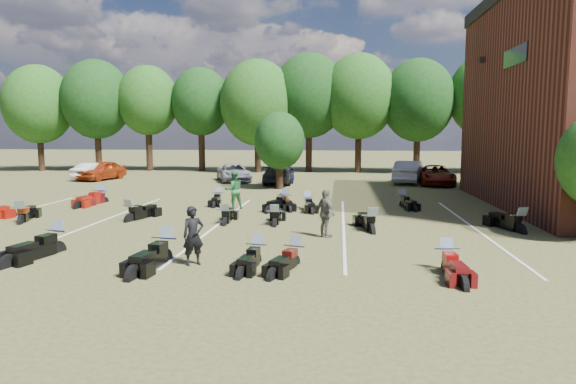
# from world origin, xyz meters

# --- Properties ---
(ground) EXTENTS (160.00, 160.00, 0.00)m
(ground) POSITION_xyz_m (0.00, 0.00, 0.00)
(ground) COLOR brown
(ground) RESTS_ON ground
(car_0) EXTENTS (2.65, 4.56, 1.46)m
(car_0) POSITION_xyz_m (-16.16, 20.21, 0.73)
(car_0) COLOR #952C0D
(car_0) RESTS_ON ground
(car_1) EXTENTS (2.24, 4.16, 1.30)m
(car_1) POSITION_xyz_m (-16.77, 20.32, 0.65)
(car_1) COLOR silver
(car_1) RESTS_ON ground
(car_2) EXTENTS (3.59, 5.08, 1.29)m
(car_2) POSITION_xyz_m (-5.93, 20.11, 0.64)
(car_2) COLOR #92949A
(car_2) RESTS_ON ground
(car_3) EXTENTS (2.08, 4.90, 1.41)m
(car_3) POSITION_xyz_m (-2.44, 18.77, 0.70)
(car_3) COLOR black
(car_3) RESTS_ON ground
(car_4) EXTENTS (2.11, 4.30, 1.41)m
(car_4) POSITION_xyz_m (-2.40, 20.22, 0.71)
(car_4) COLOR navy
(car_4) RESTS_ON ground
(car_5) EXTENTS (2.90, 5.15, 1.61)m
(car_5) POSITION_xyz_m (6.78, 20.18, 0.80)
(car_5) COLOR #9D9E99
(car_5) RESTS_ON ground
(car_6) EXTENTS (2.48, 4.97, 1.35)m
(car_6) POSITION_xyz_m (8.44, 19.10, 0.68)
(car_6) COLOR #621205
(car_6) RESTS_ON ground
(car_7) EXTENTS (3.44, 4.92, 1.32)m
(car_7) POSITION_xyz_m (12.68, 18.58, 0.66)
(car_7) COLOR #313136
(car_7) RESTS_ON ground
(person_black) EXTENTS (0.72, 0.66, 1.65)m
(person_black) POSITION_xyz_m (-2.22, -3.35, 0.83)
(person_black) COLOR black
(person_black) RESTS_ON ground
(person_green) EXTENTS (1.10, 1.00, 1.82)m
(person_green) POSITION_xyz_m (-3.22, 6.99, 0.91)
(person_green) COLOR #296F37
(person_green) RESTS_ON ground
(person_grey) EXTENTS (0.93, 1.05, 1.71)m
(person_grey) POSITION_xyz_m (1.35, 0.77, 0.85)
(person_grey) COLOR #56544A
(person_grey) RESTS_ON ground
(motorcycle_2) EXTENTS (1.31, 2.61, 1.39)m
(motorcycle_2) POSITION_xyz_m (-6.84, -2.37, 0.00)
(motorcycle_2) COLOR black
(motorcycle_2) RESTS_ON ground
(motorcycle_3) EXTENTS (0.89, 2.08, 1.13)m
(motorcycle_3) POSITION_xyz_m (-0.49, -3.05, 0.00)
(motorcycle_3) COLOR black
(motorcycle_3) RESTS_ON ground
(motorcycle_4) EXTENTS (1.08, 2.57, 1.39)m
(motorcycle_4) POSITION_xyz_m (-3.15, -3.08, 0.00)
(motorcycle_4) COLOR black
(motorcycle_4) RESTS_ON ground
(motorcycle_5) EXTENTS (1.22, 2.12, 1.13)m
(motorcycle_5) POSITION_xyz_m (0.59, -3.14, 0.00)
(motorcycle_5) COLOR black
(motorcycle_5) RESTS_ON ground
(motorcycle_6) EXTENTS (0.81, 2.23, 1.23)m
(motorcycle_6) POSITION_xyz_m (4.70, -3.27, 0.00)
(motorcycle_6) COLOR #510B0C
(motorcycle_6) RESTS_ON ground
(motorcycle_8) EXTENTS (1.43, 2.50, 1.33)m
(motorcycle_8) POSITION_xyz_m (-10.98, 2.23, 0.00)
(motorcycle_8) COLOR black
(motorcycle_8) RESTS_ON ground
(motorcycle_9) EXTENTS (1.39, 2.46, 1.31)m
(motorcycle_9) POSITION_xyz_m (-6.79, 3.13, 0.00)
(motorcycle_9) COLOR black
(motorcycle_9) RESTS_ON ground
(motorcycle_10) EXTENTS (0.75, 2.22, 1.23)m
(motorcycle_10) POSITION_xyz_m (-0.69, 2.68, 0.00)
(motorcycle_10) COLOR black
(motorcycle_10) RESTS_ON ground
(motorcycle_11) EXTENTS (0.81, 2.21, 1.22)m
(motorcycle_11) POSITION_xyz_m (-2.70, 2.73, 0.00)
(motorcycle_11) COLOR black
(motorcycle_11) RESTS_ON ground
(motorcycle_12) EXTENTS (1.18, 2.49, 1.34)m
(motorcycle_12) POSITION_xyz_m (3.02, 1.70, 0.00)
(motorcycle_12) COLOR black
(motorcycle_12) RESTS_ON ground
(motorcycle_13) EXTENTS (1.51, 2.58, 1.37)m
(motorcycle_13) POSITION_xyz_m (8.42, 2.22, 0.00)
(motorcycle_13) COLOR black
(motorcycle_13) RESTS_ON ground
(motorcycle_14) EXTENTS (1.07, 2.13, 1.14)m
(motorcycle_14) POSITION_xyz_m (-10.42, 8.45, 0.00)
(motorcycle_14) COLOR #490A0D
(motorcycle_14) RESTS_ON ground
(motorcycle_15) EXTENTS (1.09, 2.54, 1.37)m
(motorcycle_15) POSITION_xyz_m (-10.50, 8.05, 0.00)
(motorcycle_15) COLOR maroon
(motorcycle_15) RESTS_ON ground
(motorcycle_16) EXTENTS (0.83, 2.11, 1.15)m
(motorcycle_16) POSITION_xyz_m (-4.39, 8.73, 0.00)
(motorcycle_16) COLOR black
(motorcycle_16) RESTS_ON ground
(motorcycle_17) EXTENTS (1.29, 2.26, 1.20)m
(motorcycle_17) POSITION_xyz_m (-0.90, 7.74, 0.00)
(motorcycle_17) COLOR black
(motorcycle_17) RESTS_ON ground
(motorcycle_18) EXTENTS (1.49, 2.45, 1.30)m
(motorcycle_18) POSITION_xyz_m (-0.80, 7.45, 0.00)
(motorcycle_18) COLOR black
(motorcycle_18) RESTS_ON ground
(motorcycle_19) EXTENTS (1.07, 2.20, 1.18)m
(motorcycle_19) POSITION_xyz_m (0.30, 7.31, 0.00)
(motorcycle_19) COLOR black
(motorcycle_19) RESTS_ON ground
(motorcycle_20) EXTENTS (1.15, 2.21, 1.18)m
(motorcycle_20) POSITION_xyz_m (4.95, 8.49, 0.00)
(motorcycle_20) COLOR black
(motorcycle_20) RESTS_ON ground
(tree_line) EXTENTS (56.00, 6.00, 9.79)m
(tree_line) POSITION_xyz_m (-1.00, 29.00, 6.31)
(tree_line) COLOR black
(tree_line) RESTS_ON ground
(young_tree_midfield) EXTENTS (3.20, 3.20, 4.70)m
(young_tree_midfield) POSITION_xyz_m (-2.00, 15.50, 3.09)
(young_tree_midfield) COLOR black
(young_tree_midfield) RESTS_ON ground
(parking_lines) EXTENTS (20.10, 14.00, 0.01)m
(parking_lines) POSITION_xyz_m (-3.00, 3.00, 0.01)
(parking_lines) COLOR silver
(parking_lines) RESTS_ON ground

